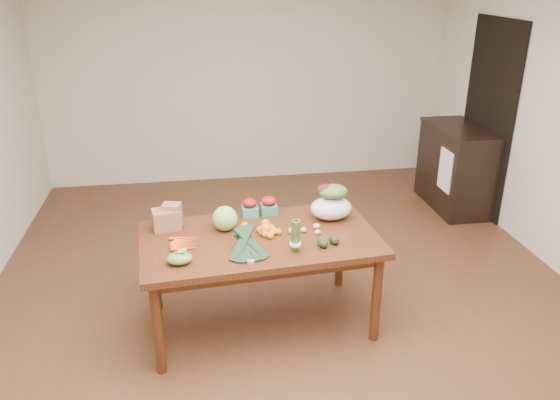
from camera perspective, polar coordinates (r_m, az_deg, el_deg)
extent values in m
plane|color=#4E301A|center=(4.60, 0.83, -10.61)|extent=(6.00, 6.00, 0.00)
cube|color=beige|center=(6.91, -3.48, 12.97)|extent=(5.00, 0.02, 2.70)
cube|color=#572714|center=(4.16, -2.06, -8.45)|extent=(1.78, 1.08, 0.75)
cube|color=black|center=(6.41, 20.88, 7.98)|extent=(0.02, 1.00, 2.10)
cube|color=black|center=(6.51, 17.86, 3.24)|extent=(0.52, 1.02, 0.94)
cube|color=white|center=(6.14, 16.88, 2.98)|extent=(0.02, 0.28, 0.45)
sphere|color=#A8CE76|center=(4.06, -5.78, -1.93)|extent=(0.19, 0.19, 0.19)
sphere|color=orange|center=(4.05, -3.68, -2.80)|extent=(0.07, 0.07, 0.07)
sphere|color=#FF5D0F|center=(4.09, -1.50, -2.51)|extent=(0.07, 0.07, 0.07)
sphere|color=orange|center=(3.99, -1.55, -3.10)|extent=(0.09, 0.09, 0.09)
ellipsoid|color=#639933|center=(3.67, -10.47, -6.01)|extent=(0.17, 0.13, 0.08)
ellipsoid|color=tan|center=(4.01, 1.24, -3.23)|extent=(0.05, 0.05, 0.05)
ellipsoid|color=tan|center=(4.04, 2.48, -3.13)|extent=(0.05, 0.04, 0.04)
ellipsoid|color=#D9CC7D|center=(4.09, 3.83, -2.75)|extent=(0.05, 0.05, 0.04)
ellipsoid|color=tan|center=(4.13, 1.88, -2.47)|extent=(0.05, 0.04, 0.04)
ellipsoid|color=#DBB17E|center=(4.01, 3.98, -3.37)|extent=(0.05, 0.04, 0.04)
ellipsoid|color=black|center=(3.83, 4.46, -4.43)|extent=(0.10, 0.12, 0.07)
ellipsoid|color=black|center=(3.88, 5.66, -4.14)|extent=(0.09, 0.11, 0.06)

